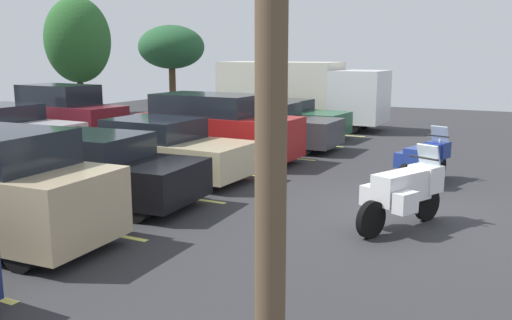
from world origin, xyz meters
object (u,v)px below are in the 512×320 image
car_black (96,170)px  car_green (283,118)px  motorcycle_second (425,158)px  car_champagne (159,149)px  car_charcoal (265,126)px  car_far_silver (11,131)px  car_far_maroon (65,114)px  car_red (216,128)px  motorcycle_touring (405,190)px  box_truck (299,92)px

car_black → car_green: size_ratio=0.95×
motorcycle_second → car_green: (5.47, 6.21, 0.07)m
car_champagne → car_charcoal: 5.29m
car_far_silver → motorcycle_second: bearing=-81.5°
car_green → car_far_maroon: bearing=125.6°
car_red → car_charcoal: car_red is taller
car_black → car_far_maroon: car_far_maroon is taller
car_champagne → car_charcoal: size_ratio=0.99×
car_green → car_far_maroon: 7.96m
car_black → car_green: car_black is taller
car_red → motorcycle_touring: bearing=-122.2°
motorcycle_second → car_champagne: car_champagne is taller
car_red → car_far_silver: bearing=108.7°
car_black → car_green: 10.46m
motorcycle_touring → car_champagne: 6.62m
car_red → car_green: (5.20, 0.13, -0.26)m
car_champagne → box_truck: (10.71, 0.59, 0.77)m
car_red → car_far_maroon: size_ratio=1.08×
car_far_silver → car_red: bearing=-71.3°
motorcycle_second → car_black: (-4.99, 5.87, 0.09)m
motorcycle_touring → box_truck: size_ratio=0.30×
motorcycle_second → box_truck: box_truck is taller
motorcycle_second → car_green: bearing=48.7°
car_far_silver → box_truck: (10.17, -5.50, 0.75)m
car_black → car_far_silver: 7.13m
motorcycle_touring → car_red: size_ratio=0.44×
motorcycle_touring → car_red: car_red is taller
motorcycle_touring → car_charcoal: 8.99m
motorcycle_second → car_champagne: size_ratio=0.46×
car_far_maroon → car_far_silver: bearing=-171.0°
car_charcoal → car_far_maroon: 7.25m
motorcycle_touring → car_red: bearing=57.8°
motorcycle_second → box_truck: size_ratio=0.31×
car_far_maroon → motorcycle_second: bearing=-93.8°
car_champagne → car_red: 2.65m
car_red → car_far_maroon: 6.63m
car_champagne → car_far_maroon: 7.27m
car_green → car_champagne: bearing=-179.7°
motorcycle_touring → car_charcoal: bearing=42.2°
car_red → car_green: bearing=1.4°
box_truck → car_far_maroon: bearing=141.7°
car_black → car_charcoal: (7.89, -0.14, 0.02)m
car_black → car_red: (5.26, 0.21, 0.24)m
car_far_silver → car_green: bearing=-39.6°
motorcycle_touring → car_black: 6.30m
motorcycle_second → car_far_silver: 12.39m
motorcycle_second → car_green: car_green is taller
car_charcoal → car_far_silver: (-4.73, 6.53, 0.00)m
car_black → car_green: (10.46, 0.34, -0.02)m
car_charcoal → car_far_silver: 8.06m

